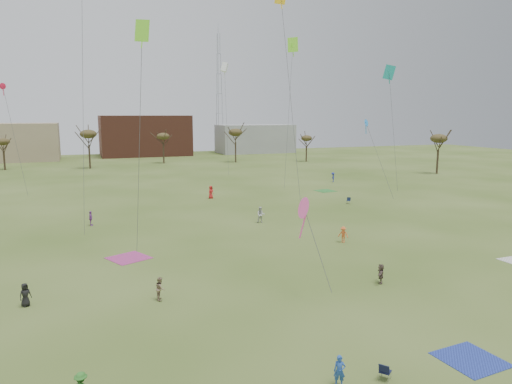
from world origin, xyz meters
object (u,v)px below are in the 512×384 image
object	(u,v)px
camp_chair_center	(385,375)
camp_chair_right	(348,202)
radio_tower	(219,93)
flyer_near_right	(340,371)

from	to	relation	value
camp_chair_center	camp_chair_right	distance (m)	45.11
camp_chair_right	radio_tower	size ratio (longest dim) A/B	0.02
flyer_near_right	radio_tower	world-z (taller)	radio_tower
camp_chair_center	camp_chair_right	bearing A→B (deg)	-67.68
flyer_near_right	radio_tower	size ratio (longest dim) A/B	0.04
camp_chair_center	flyer_near_right	bearing A→B (deg)	43.20
camp_chair_right	flyer_near_right	bearing A→B (deg)	-79.71
flyer_near_right	radio_tower	xyz separation A→B (m)	(34.12, 134.60, 18.47)
camp_chair_right	radio_tower	bearing A→B (deg)	126.85
flyer_near_right	camp_chair_right	bearing A→B (deg)	90.15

